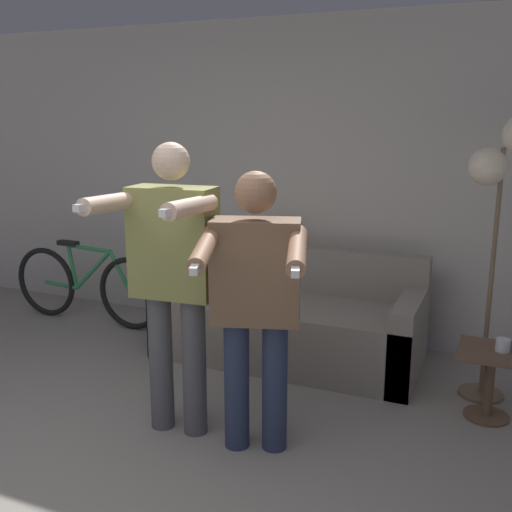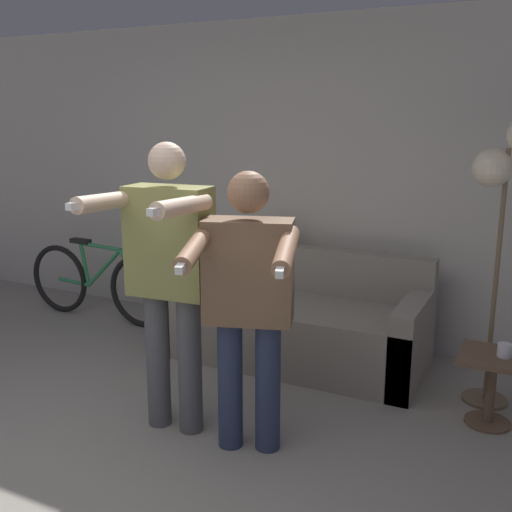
{
  "view_description": "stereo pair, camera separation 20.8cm",
  "coord_description": "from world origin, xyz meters",
  "px_view_note": "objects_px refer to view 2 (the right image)",
  "views": [
    {
      "loc": [
        1.76,
        -1.81,
        1.84
      ],
      "look_at": [
        0.28,
        1.63,
        0.95
      ],
      "focal_mm": 42.0,
      "sensor_mm": 36.0,
      "label": 1
    },
    {
      "loc": [
        1.95,
        -1.72,
        1.84
      ],
      "look_at": [
        0.28,
        1.63,
        0.95
      ],
      "focal_mm": 42.0,
      "sensor_mm": 36.0,
      "label": 2
    }
  ],
  "objects_px": {
    "floor_lamp": "(508,173)",
    "bicycle": "(98,283)",
    "cup": "(505,350)",
    "side_table": "(492,375)",
    "person_right": "(248,295)",
    "cat": "(275,233)",
    "couch": "(293,323)",
    "person_left": "(169,269)"
  },
  "relations": [
    {
      "from": "couch",
      "to": "floor_lamp",
      "type": "relative_size",
      "value": 1.08
    },
    {
      "from": "person_left",
      "to": "side_table",
      "type": "bearing_deg",
      "value": 23.39
    },
    {
      "from": "cat",
      "to": "couch",
      "type": "bearing_deg",
      "value": -46.04
    },
    {
      "from": "cup",
      "to": "bicycle",
      "type": "relative_size",
      "value": 0.05
    },
    {
      "from": "cup",
      "to": "bicycle",
      "type": "bearing_deg",
      "value": 172.55
    },
    {
      "from": "couch",
      "to": "person_left",
      "type": "bearing_deg",
      "value": -99.68
    },
    {
      "from": "couch",
      "to": "cup",
      "type": "bearing_deg",
      "value": -14.7
    },
    {
      "from": "person_left",
      "to": "person_right",
      "type": "relative_size",
      "value": 1.09
    },
    {
      "from": "cup",
      "to": "side_table",
      "type": "bearing_deg",
      "value": 178.02
    },
    {
      "from": "person_left",
      "to": "side_table",
      "type": "height_order",
      "value": "person_left"
    },
    {
      "from": "cat",
      "to": "cup",
      "type": "height_order",
      "value": "cat"
    },
    {
      "from": "side_table",
      "to": "cat",
      "type": "bearing_deg",
      "value": 158.27
    },
    {
      "from": "couch",
      "to": "floor_lamp",
      "type": "height_order",
      "value": "floor_lamp"
    },
    {
      "from": "cat",
      "to": "cup",
      "type": "bearing_deg",
      "value": -21.18
    },
    {
      "from": "person_right",
      "to": "cup",
      "type": "distance_m",
      "value": 1.58
    },
    {
      "from": "cup",
      "to": "cat",
      "type": "bearing_deg",
      "value": 158.82
    },
    {
      "from": "couch",
      "to": "person_right",
      "type": "height_order",
      "value": "person_right"
    },
    {
      "from": "side_table",
      "to": "bicycle",
      "type": "xyz_separation_m",
      "value": [
        -3.41,
        0.45,
        0.02
      ]
    },
    {
      "from": "couch",
      "to": "cat",
      "type": "relative_size",
      "value": 4.63
    },
    {
      "from": "cat",
      "to": "bicycle",
      "type": "distance_m",
      "value": 1.77
    },
    {
      "from": "couch",
      "to": "person_left",
      "type": "height_order",
      "value": "person_left"
    },
    {
      "from": "person_right",
      "to": "cat",
      "type": "relative_size",
      "value": 3.63
    },
    {
      "from": "couch",
      "to": "floor_lamp",
      "type": "xyz_separation_m",
      "value": [
        1.43,
        -0.09,
        1.21
      ]
    },
    {
      "from": "person_right",
      "to": "cup",
      "type": "height_order",
      "value": "person_right"
    },
    {
      "from": "person_left",
      "to": "cat",
      "type": "height_order",
      "value": "person_left"
    },
    {
      "from": "cup",
      "to": "floor_lamp",
      "type": "bearing_deg",
      "value": 107.27
    },
    {
      "from": "side_table",
      "to": "cup",
      "type": "height_order",
      "value": "cup"
    },
    {
      "from": "person_left",
      "to": "bicycle",
      "type": "distance_m",
      "value": 2.28
    },
    {
      "from": "floor_lamp",
      "to": "bicycle",
      "type": "relative_size",
      "value": 1.16
    },
    {
      "from": "person_left",
      "to": "couch",
      "type": "bearing_deg",
      "value": 75.73
    },
    {
      "from": "floor_lamp",
      "to": "bicycle",
      "type": "bearing_deg",
      "value": 177.55
    },
    {
      "from": "couch",
      "to": "side_table",
      "type": "height_order",
      "value": "couch"
    },
    {
      "from": "floor_lamp",
      "to": "person_right",
      "type": "bearing_deg",
      "value": -133.5
    },
    {
      "from": "floor_lamp",
      "to": "bicycle",
      "type": "xyz_separation_m",
      "value": [
        -3.37,
        0.14,
        -1.16
      ]
    },
    {
      "from": "person_right",
      "to": "bicycle",
      "type": "height_order",
      "value": "person_right"
    },
    {
      "from": "floor_lamp",
      "to": "side_table",
      "type": "relative_size",
      "value": 4.12
    },
    {
      "from": "floor_lamp",
      "to": "cup",
      "type": "height_order",
      "value": "floor_lamp"
    },
    {
      "from": "couch",
      "to": "person_right",
      "type": "distance_m",
      "value": 1.46
    },
    {
      "from": "bicycle",
      "to": "cat",
      "type": "bearing_deg",
      "value": 8.59
    },
    {
      "from": "couch",
      "to": "cup",
      "type": "height_order",
      "value": "couch"
    },
    {
      "from": "side_table",
      "to": "cup",
      "type": "relative_size",
      "value": 5.31
    },
    {
      "from": "floor_lamp",
      "to": "cup",
      "type": "distance_m",
      "value": 1.06
    }
  ]
}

